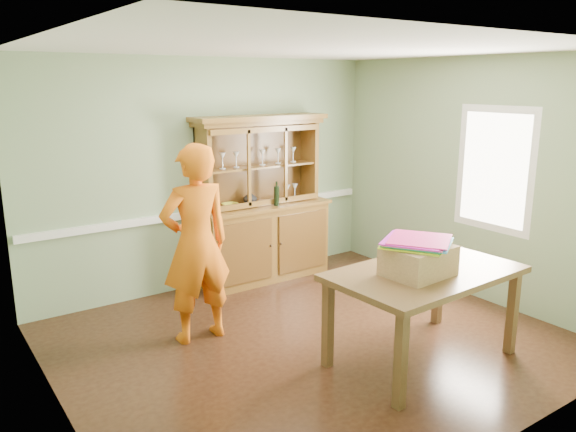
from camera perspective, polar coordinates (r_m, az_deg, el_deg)
floor at (r=5.53m, az=2.39°, el=-12.51°), size 4.50×4.50×0.00m
ceiling at (r=4.97m, az=2.71°, el=16.69°), size 4.50×4.50×0.00m
wall_back at (r=6.75m, az=-7.86°, el=4.24°), size 4.50×0.00×4.50m
wall_left at (r=4.15m, az=-22.97°, el=-2.57°), size 0.00×4.00×4.00m
wall_right at (r=6.67m, az=18.11°, el=3.58°), size 0.00×4.00×4.00m
wall_front at (r=3.75m, az=21.50°, el=-4.11°), size 4.50×0.00×4.50m
chair_rail at (r=6.81m, az=-7.65°, el=0.48°), size 4.41×0.05×0.08m
framed_map at (r=4.40m, az=-23.79°, el=0.89°), size 0.03×0.60×0.46m
window_panel at (r=6.46m, az=20.21°, el=4.46°), size 0.03×0.96×1.36m
china_hutch at (r=6.96m, az=-2.63°, el=-0.70°), size 1.73×0.57×2.03m
dining_table at (r=5.04m, az=13.71°, el=-6.43°), size 1.71×1.07×0.84m
cardboard_box at (r=4.84m, az=13.09°, el=-4.43°), size 0.57×0.47×0.25m
kite_stack at (r=4.80m, az=12.94°, el=-2.58°), size 0.67×0.67×0.06m
person at (r=5.31m, az=-9.35°, el=-2.84°), size 0.70×0.47×1.89m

